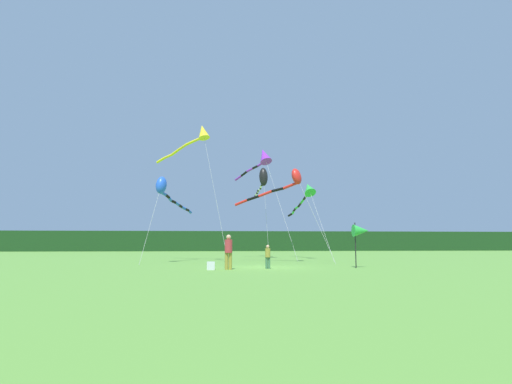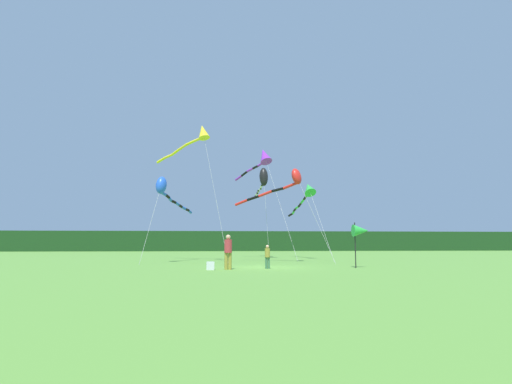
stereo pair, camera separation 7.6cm
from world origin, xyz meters
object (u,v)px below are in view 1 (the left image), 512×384
cooler_box (211,266)px  kite_black (263,179)px  kite_purple (263,157)px  kite_blue (165,189)px  banner_flag_pole (361,231)px  kite_red (288,181)px  person_adult (228,250)px  kite_green (307,192)px  person_child (268,255)px  kite_yellow (198,136)px

cooler_box → kite_black: size_ratio=0.05×
kite_purple → kite_blue: bearing=-143.9°
kite_blue → kite_purple: size_ratio=0.69×
banner_flag_pole → kite_purple: (-4.19, 12.61, 6.79)m
kite_blue → kite_red: bearing=-3.2°
kite_black → banner_flag_pole: bearing=-76.6°
person_adult → cooler_box: (-0.92, -0.15, -0.82)m
kite_black → kite_blue: bearing=-132.1°
kite_red → kite_green: kite_red is taller
person_child → kite_red: 8.69m
banner_flag_pole → kite_black: size_ratio=0.30×
kite_red → kite_black: bearing=94.8°
cooler_box → kite_yellow: (-1.23, 9.36, 9.40)m
kite_green → kite_purple: bearing=175.7°
person_adult → kite_blue: kite_blue is taller
kite_red → person_child: bearing=-109.7°
kite_red → kite_black: 9.64m
banner_flag_pole → kite_purple: kite_purple is taller
banner_flag_pole → kite_green: (-0.37, 12.32, 3.70)m
kite_blue → kite_yellow: kite_yellow is taller
person_child → kite_black: kite_black is taller
kite_blue → kite_yellow: 5.17m
kite_green → kite_yellow: size_ratio=1.07×
kite_blue → kite_green: bearing=24.8°
person_child → kite_black: bearing=84.4°
kite_blue → kite_yellow: (2.22, 1.57, 4.40)m
kite_yellow → person_adult: bearing=-76.9°
cooler_box → banner_flag_pole: 8.70m
person_adult → kite_blue: (-4.38, 7.64, 4.19)m
kite_blue → kite_black: size_ratio=0.79×
person_adult → kite_yellow: (-2.15, 9.22, 8.58)m
kite_red → kite_yellow: bearing=162.8°
cooler_box → person_adult: bearing=9.0°
cooler_box → kite_purple: size_ratio=0.04×
person_child → kite_blue: size_ratio=0.19×
cooler_box → kite_yellow: 13.33m
kite_blue → person_adult: bearing=-60.2°
kite_black → kite_green: size_ratio=0.76×
cooler_box → kite_black: kite_black is taller
kite_blue → person_child: bearing=-47.3°
person_adult → person_child: person_adult is taller
person_adult → kite_yellow: 12.78m
kite_red → kite_yellow: kite_yellow is taller
person_child → kite_red: kite_red is taller
person_child → kite_blue: (-6.55, 7.10, 4.49)m
cooler_box → kite_red: 10.71m
cooler_box → kite_red: size_ratio=0.06×
person_adult → banner_flag_pole: bearing=5.0°
cooler_box → kite_red: kite_red is taller
cooler_box → kite_blue: (-3.46, 7.79, 5.01)m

